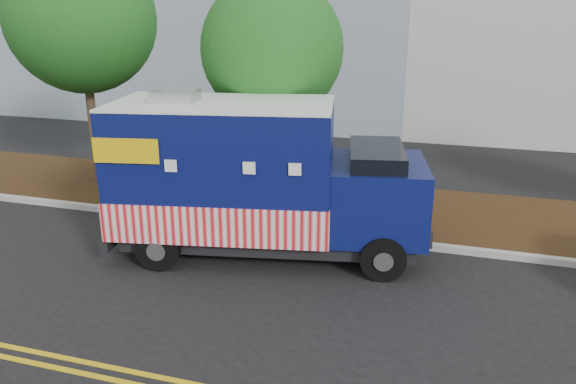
% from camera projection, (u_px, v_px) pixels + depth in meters
% --- Properties ---
extents(ground, '(120.00, 120.00, 0.00)m').
position_uv_depth(ground, '(251.00, 254.00, 12.32)').
color(ground, black).
rests_on(ground, ground).
extents(curb, '(120.00, 0.18, 0.15)m').
position_uv_depth(curb, '(272.00, 228.00, 13.57)').
color(curb, '#9E9E99').
rests_on(curb, ground).
extents(mulch_strip, '(120.00, 4.00, 0.15)m').
position_uv_depth(mulch_strip, '(296.00, 201.00, 15.48)').
color(mulch_strip, black).
rests_on(mulch_strip, ground).
extents(centerline_near, '(120.00, 0.10, 0.01)m').
position_uv_depth(centerline_near, '(146.00, 375.00, 8.28)').
color(centerline_near, gold).
rests_on(centerline_near, ground).
extents(tree_a, '(4.15, 4.15, 6.93)m').
position_uv_depth(tree_a, '(81.00, 19.00, 15.70)').
color(tree_a, '#38281C').
rests_on(tree_a, ground).
extents(tree_b, '(3.50, 3.50, 5.94)m').
position_uv_depth(tree_b, '(272.00, 50.00, 13.72)').
color(tree_b, '#38281C').
rests_on(tree_b, ground).
extents(sign_post, '(0.06, 0.06, 2.40)m').
position_uv_depth(sign_post, '(109.00, 166.00, 14.68)').
color(sign_post, '#473828').
rests_on(sign_post, ground).
extents(food_truck, '(7.05, 3.68, 3.54)m').
position_uv_depth(food_truck, '(252.00, 182.00, 12.02)').
color(food_truck, black).
rests_on(food_truck, ground).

